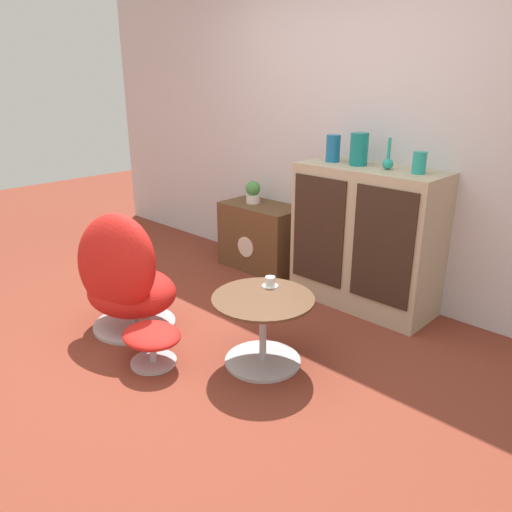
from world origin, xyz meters
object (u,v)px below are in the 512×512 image
at_px(vase_inner_right, 388,162).
at_px(ottoman, 152,339).
at_px(sideboard, 366,238).
at_px(teacup, 270,282).
at_px(vase_rightmost, 419,163).
at_px(potted_plant, 253,192).
at_px(tv_console, 262,237).
at_px(vase_leftmost, 333,148).
at_px(vase_inner_left, 359,149).
at_px(coffee_table, 263,324).
at_px(egg_chair, 124,279).

bearing_deg(vase_inner_right, ottoman, -109.47).
height_order(sideboard, teacup, sideboard).
distance_m(vase_rightmost, potted_plant, 1.64).
bearing_deg(potted_plant, ottoman, -65.82).
distance_m(tv_console, vase_rightmost, 1.70).
height_order(vase_leftmost, potted_plant, vase_leftmost).
distance_m(sideboard, vase_inner_left, 0.67).
xyz_separation_m(coffee_table, vase_inner_left, (-0.14, 1.18, 0.93)).
bearing_deg(vase_leftmost, vase_rightmost, 0.00).
xyz_separation_m(egg_chair, teacup, (0.91, 0.50, 0.09)).
bearing_deg(vase_leftmost, vase_inner_left, 0.00).
distance_m(sideboard, egg_chair, 1.80).
bearing_deg(coffee_table, teacup, 117.95).
bearing_deg(sideboard, vase_inner_right, 1.75).
height_order(tv_console, vase_leftmost, vase_leftmost).
bearing_deg(vase_rightmost, vase_inner_left, 180.00).
height_order(egg_chair, vase_rightmost, vase_rightmost).
bearing_deg(potted_plant, vase_leftmost, -1.65).
relative_size(egg_chair, vase_inner_right, 4.02).
bearing_deg(egg_chair, teacup, 28.56).
relative_size(vase_inner_left, vase_rightmost, 1.59).
height_order(tv_console, vase_inner_right, vase_inner_right).
xyz_separation_m(sideboard, coffee_table, (0.03, -1.17, -0.27)).
bearing_deg(egg_chair, vase_rightmost, 48.91).
bearing_deg(vase_inner_left, ottoman, -101.73).
height_order(ottoman, vase_rightmost, vase_rightmost).
relative_size(vase_inner_right, teacup, 2.13).
relative_size(sideboard, vase_inner_left, 4.64).
relative_size(vase_leftmost, vase_inner_left, 0.86).
bearing_deg(vase_inner_left, coffee_table, -83.13).
height_order(ottoman, potted_plant, potted_plant).
bearing_deg(coffee_table, sideboard, 91.24).
distance_m(vase_rightmost, teacup, 1.30).
bearing_deg(ottoman, vase_leftmost, 86.00).
bearing_deg(tv_console, vase_leftmost, -1.86).
xyz_separation_m(vase_inner_left, potted_plant, (-1.10, 0.03, -0.49)).
xyz_separation_m(sideboard, vase_inner_left, (-0.12, 0.00, 0.66)).
distance_m(ottoman, vase_inner_right, 2.01).
height_order(coffee_table, teacup, teacup).
height_order(vase_rightmost, potted_plant, vase_rightmost).
height_order(tv_console, teacup, tv_console).
distance_m(egg_chair, teacup, 1.04).
relative_size(sideboard, egg_chair, 1.24).
bearing_deg(teacup, coffee_table, -62.05).
bearing_deg(teacup, tv_console, 135.15).
xyz_separation_m(vase_inner_left, teacup, (0.06, -1.02, -0.72)).
distance_m(tv_console, vase_inner_left, 1.34).
distance_m(vase_leftmost, vase_inner_left, 0.23).
relative_size(sideboard, vase_rightmost, 7.38).
bearing_deg(vase_inner_left, vase_inner_right, 0.00).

